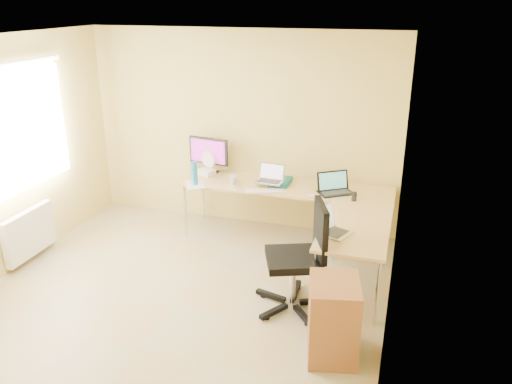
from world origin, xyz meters
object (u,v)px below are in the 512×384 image
(office_chair, at_px, (293,263))
(laptop_return, at_px, (335,223))
(mug, at_px, (233,179))
(desk_fan, at_px, (210,163))
(water_bottle, at_px, (194,173))
(laptop_center, at_px, (270,174))
(keyboard, at_px, (264,191))
(monitor, at_px, (209,155))
(desk_main, at_px, (286,212))
(laptop_black, at_px, (336,183))
(cabinet, at_px, (333,319))
(desk_return, at_px, (353,258))

(office_chair, bearing_deg, laptop_return, 19.90)
(mug, relative_size, laptop_return, 0.31)
(mug, distance_m, desk_fan, 0.53)
(water_bottle, height_order, desk_fan, water_bottle)
(mug, bearing_deg, laptop_center, 1.63)
(keyboard, relative_size, office_chair, 0.42)
(monitor, xyz_separation_m, desk_fan, (0.01, 0.00, -0.10))
(laptop_center, bearing_deg, desk_main, 26.70)
(desk_main, relative_size, laptop_black, 6.59)
(laptop_center, xyz_separation_m, laptop_return, (1.00, -1.14, -0.05))
(desk_main, distance_m, monitor, 1.30)
(mug, xyz_separation_m, water_bottle, (-0.45, -0.20, 0.10))
(water_bottle, distance_m, cabinet, 2.83)
(monitor, bearing_deg, mug, -24.52)
(laptop_black, xyz_separation_m, mug, (-1.31, -0.01, -0.08))
(desk_main, distance_m, water_bottle, 1.27)
(monitor, distance_m, office_chair, 2.38)
(desk_return, distance_m, water_bottle, 2.27)
(desk_main, xyz_separation_m, mug, (-0.68, -0.09, 0.42))
(mug, height_order, cabinet, mug)
(laptop_black, height_order, cabinet, laptop_black)
(water_bottle, xyz_separation_m, cabinet, (2.07, -1.85, -0.52))
(water_bottle, bearing_deg, office_chair, -37.95)
(laptop_center, xyz_separation_m, water_bottle, (-0.92, -0.22, -0.01))
(monitor, bearing_deg, office_chair, -38.69)
(monitor, height_order, keyboard, monitor)
(desk_main, distance_m, mug, 0.80)
(desk_return, relative_size, cabinet, 1.82)
(desk_fan, bearing_deg, keyboard, -6.56)
(office_chair, height_order, cabinet, office_chair)
(laptop_center, relative_size, water_bottle, 1.12)
(water_bottle, height_order, office_chair, office_chair)
(laptop_black, distance_m, keyboard, 0.87)
(laptop_black, relative_size, desk_fan, 1.42)
(laptop_black, relative_size, mug, 3.72)
(mug, bearing_deg, desk_fan, 145.65)
(laptop_black, distance_m, cabinet, 2.15)
(mug, bearing_deg, water_bottle, -155.52)
(monitor, distance_m, laptop_return, 2.39)
(desk_fan, bearing_deg, monitor, -157.73)
(laptop_center, xyz_separation_m, laptop_black, (0.83, -0.00, -0.04))
(water_bottle, bearing_deg, desk_return, -18.49)
(desk_main, bearing_deg, desk_fan, 169.80)
(laptop_center, distance_m, water_bottle, 0.95)
(desk_fan, bearing_deg, water_bottle, -69.40)
(keyboard, distance_m, cabinet, 2.21)
(monitor, height_order, cabinet, monitor)
(laptop_center, height_order, keyboard, laptop_center)
(desk_return, bearing_deg, laptop_return, -129.86)
(laptop_black, xyz_separation_m, keyboard, (-0.84, -0.22, -0.12))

